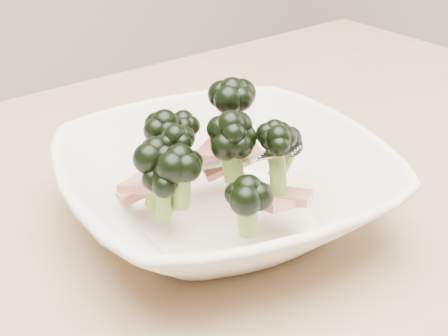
% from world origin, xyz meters
% --- Properties ---
extents(dining_table, '(1.20, 0.80, 0.75)m').
position_xyz_m(dining_table, '(0.00, 0.00, 0.65)').
color(dining_table, tan).
rests_on(dining_table, ground).
extents(broccoli_dish, '(0.32, 0.32, 0.12)m').
position_xyz_m(broccoli_dish, '(0.03, 0.02, 0.79)').
color(broccoli_dish, silver).
rests_on(broccoli_dish, dining_table).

